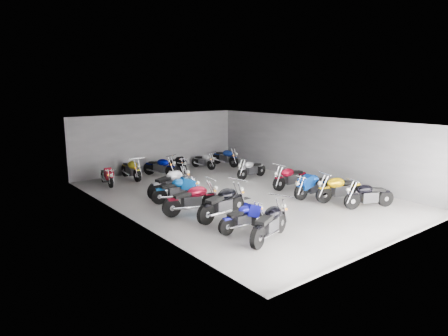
{
  "coord_description": "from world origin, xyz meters",
  "views": [
    {
      "loc": [
        -10.7,
        -12.75,
        4.57
      ],
      "look_at": [
        0.23,
        1.28,
        1.0
      ],
      "focal_mm": 32.0,
      "sensor_mm": 36.0,
      "label": 1
    }
  ],
  "objects_px": {
    "motorcycle_left_a": "(270,223)",
    "motorcycle_left_b": "(243,217)",
    "motorcycle_right_a": "(369,195)",
    "motorcycle_right_f": "(251,169)",
    "motorcycle_right_c": "(314,186)",
    "motorcycle_back_d": "(178,164)",
    "motorcycle_left_f": "(171,183)",
    "motorcycle_back_c": "(160,167)",
    "motorcycle_left_c": "(223,203)",
    "drain_grate": "(246,198)",
    "motorcycle_back_b": "(131,169)",
    "motorcycle_back_f": "(225,157)",
    "motorcycle_back_e": "(204,161)",
    "motorcycle_left_e": "(177,190)",
    "motorcycle_right_d": "(290,177)",
    "motorcycle_right_b": "(340,189)",
    "motorcycle_left_d": "(192,199)",
    "motorcycle_back_a": "(107,176)"
  },
  "relations": [
    {
      "from": "motorcycle_left_a",
      "to": "motorcycle_left_b",
      "type": "xyz_separation_m",
      "value": [
        -0.12,
        1.13,
        -0.09
      ]
    },
    {
      "from": "motorcycle_right_a",
      "to": "motorcycle_right_f",
      "type": "bearing_deg",
      "value": 23.82
    },
    {
      "from": "motorcycle_right_c",
      "to": "motorcycle_back_d",
      "type": "distance_m",
      "value": 8.07
    },
    {
      "from": "motorcycle_left_f",
      "to": "motorcycle_left_a",
      "type": "bearing_deg",
      "value": -12.88
    },
    {
      "from": "motorcycle_right_c",
      "to": "motorcycle_back_c",
      "type": "relative_size",
      "value": 1.06
    },
    {
      "from": "motorcycle_back_c",
      "to": "motorcycle_left_c",
      "type": "bearing_deg",
      "value": 56.42
    },
    {
      "from": "drain_grate",
      "to": "motorcycle_back_c",
      "type": "bearing_deg",
      "value": 96.91
    },
    {
      "from": "motorcycle_back_b",
      "to": "motorcycle_back_f",
      "type": "bearing_deg",
      "value": -179.63
    },
    {
      "from": "motorcycle_left_c",
      "to": "motorcycle_right_f",
      "type": "xyz_separation_m",
      "value": [
        5.17,
        4.29,
        -0.08
      ]
    },
    {
      "from": "drain_grate",
      "to": "motorcycle_back_e",
      "type": "distance_m",
      "value": 6.75
    },
    {
      "from": "motorcycle_left_e",
      "to": "motorcycle_back_d",
      "type": "bearing_deg",
      "value": 161.5
    },
    {
      "from": "drain_grate",
      "to": "motorcycle_back_f",
      "type": "bearing_deg",
      "value": 58.62
    },
    {
      "from": "motorcycle_right_d",
      "to": "motorcycle_back_b",
      "type": "bearing_deg",
      "value": 39.43
    },
    {
      "from": "motorcycle_right_f",
      "to": "motorcycle_right_b",
      "type": "bearing_deg",
      "value": 174.03
    },
    {
      "from": "drain_grate",
      "to": "motorcycle_right_f",
      "type": "relative_size",
      "value": 0.16
    },
    {
      "from": "motorcycle_left_d",
      "to": "motorcycle_left_e",
      "type": "bearing_deg",
      "value": 176.26
    },
    {
      "from": "motorcycle_right_a",
      "to": "motorcycle_right_b",
      "type": "bearing_deg",
      "value": 28.46
    },
    {
      "from": "motorcycle_left_f",
      "to": "motorcycle_back_b",
      "type": "xyz_separation_m",
      "value": [
        0.04,
        4.01,
        -0.05
      ]
    },
    {
      "from": "motorcycle_left_b",
      "to": "motorcycle_right_c",
      "type": "bearing_deg",
      "value": 104.31
    },
    {
      "from": "motorcycle_right_a",
      "to": "motorcycle_right_c",
      "type": "height_order",
      "value": "motorcycle_right_c"
    },
    {
      "from": "motorcycle_right_c",
      "to": "motorcycle_right_f",
      "type": "xyz_separation_m",
      "value": [
        0.42,
        4.43,
        -0.04
      ]
    },
    {
      "from": "motorcycle_back_f",
      "to": "drain_grate",
      "type": "bearing_deg",
      "value": 54.23
    },
    {
      "from": "motorcycle_right_c",
      "to": "motorcycle_right_d",
      "type": "bearing_deg",
      "value": -7.95
    },
    {
      "from": "drain_grate",
      "to": "motorcycle_right_b",
      "type": "distance_m",
      "value": 3.88
    },
    {
      "from": "motorcycle_left_f",
      "to": "motorcycle_right_b",
      "type": "height_order",
      "value": "motorcycle_left_f"
    },
    {
      "from": "motorcycle_left_f",
      "to": "drain_grate",
      "type": "bearing_deg",
      "value": 33.42
    },
    {
      "from": "motorcycle_right_c",
      "to": "motorcycle_back_b",
      "type": "relative_size",
      "value": 1.0
    },
    {
      "from": "motorcycle_right_c",
      "to": "motorcycle_back_f",
      "type": "relative_size",
      "value": 1.0
    },
    {
      "from": "motorcycle_back_b",
      "to": "drain_grate",
      "type": "bearing_deg",
      "value": 110.76
    },
    {
      "from": "motorcycle_back_e",
      "to": "motorcycle_back_d",
      "type": "bearing_deg",
      "value": -5.04
    },
    {
      "from": "motorcycle_right_b",
      "to": "motorcycle_back_c",
      "type": "bearing_deg",
      "value": 40.01
    },
    {
      "from": "motorcycle_left_d",
      "to": "motorcycle_back_c",
      "type": "xyz_separation_m",
      "value": [
        2.18,
        6.35,
        -0.03
      ]
    },
    {
      "from": "motorcycle_right_a",
      "to": "motorcycle_left_d",
      "type": "bearing_deg",
      "value": 81.28
    },
    {
      "from": "motorcycle_left_f",
      "to": "motorcycle_back_a",
      "type": "xyz_separation_m",
      "value": [
        -1.43,
        3.54,
        -0.12
      ]
    },
    {
      "from": "motorcycle_right_f",
      "to": "motorcycle_left_e",
      "type": "bearing_deg",
      "value": 99.71
    },
    {
      "from": "motorcycle_left_d",
      "to": "motorcycle_right_a",
      "type": "distance_m",
      "value": 6.8
    },
    {
      "from": "motorcycle_back_a",
      "to": "drain_grate",
      "type": "bearing_deg",
      "value": 129.16
    },
    {
      "from": "motorcycle_back_e",
      "to": "motorcycle_back_f",
      "type": "distance_m",
      "value": 1.51
    },
    {
      "from": "motorcycle_left_d",
      "to": "motorcycle_left_c",
      "type": "bearing_deg",
      "value": 33.28
    },
    {
      "from": "drain_grate",
      "to": "motorcycle_left_e",
      "type": "xyz_separation_m",
      "value": [
        -2.54,
        1.33,
        0.5
      ]
    },
    {
      "from": "motorcycle_right_d",
      "to": "motorcycle_right_f",
      "type": "distance_m",
      "value": 2.75
    },
    {
      "from": "motorcycle_back_a",
      "to": "motorcycle_back_f",
      "type": "distance_m",
      "value": 7.49
    },
    {
      "from": "motorcycle_left_e",
      "to": "motorcycle_back_e",
      "type": "xyz_separation_m",
      "value": [
        4.83,
        5.01,
        -0.06
      ]
    },
    {
      "from": "motorcycle_left_f",
      "to": "motorcycle_right_c",
      "type": "height_order",
      "value": "motorcycle_left_f"
    },
    {
      "from": "motorcycle_back_d",
      "to": "motorcycle_left_b",
      "type": "bearing_deg",
      "value": 76.15
    },
    {
      "from": "motorcycle_left_d",
      "to": "motorcycle_back_a",
      "type": "distance_m",
      "value": 6.25
    },
    {
      "from": "motorcycle_left_c",
      "to": "motorcycle_left_d",
      "type": "distance_m",
      "value": 1.28
    },
    {
      "from": "drain_grate",
      "to": "motorcycle_back_f",
      "type": "xyz_separation_m",
      "value": [
        3.79,
        6.22,
        0.52
      ]
    },
    {
      "from": "motorcycle_right_f",
      "to": "motorcycle_back_d",
      "type": "bearing_deg",
      "value": 28.7
    },
    {
      "from": "motorcycle_right_f",
      "to": "motorcycle_back_b",
      "type": "relative_size",
      "value": 0.93
    }
  ]
}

